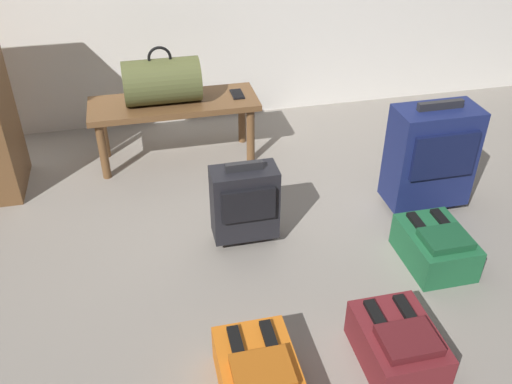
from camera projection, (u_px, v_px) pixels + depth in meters
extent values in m
plane|color=gray|center=(243.00, 253.00, 2.75)|extent=(6.60, 6.60, 0.00)
cube|color=brown|center=(174.00, 104.00, 3.31)|extent=(1.00, 0.36, 0.04)
cylinder|color=brown|center=(103.00, 151.00, 3.23)|extent=(0.05, 0.05, 0.36)
cylinder|color=brown|center=(251.00, 135.00, 3.39)|extent=(0.05, 0.05, 0.36)
cylinder|color=brown|center=(103.00, 131.00, 3.44)|extent=(0.05, 0.05, 0.36)
cylinder|color=brown|center=(242.00, 117.00, 3.60)|extent=(0.05, 0.05, 0.36)
cylinder|color=#51562D|center=(162.00, 81.00, 3.21)|extent=(0.44, 0.26, 0.26)
torus|color=black|center=(160.00, 58.00, 3.14)|extent=(0.14, 0.02, 0.14)
cube|color=black|center=(237.00, 94.00, 3.37)|extent=(0.07, 0.14, 0.01)
cube|color=black|center=(237.00, 93.00, 3.37)|extent=(0.06, 0.13, 0.00)
cube|color=navy|center=(430.00, 156.00, 2.91)|extent=(0.43, 0.23, 0.54)
cube|color=#11183E|center=(445.00, 156.00, 2.77)|extent=(0.34, 0.02, 0.24)
cube|color=#262628|center=(440.00, 105.00, 2.75)|extent=(0.24, 0.03, 0.04)
cylinder|color=black|center=(390.00, 197.00, 3.11)|extent=(0.02, 0.05, 0.05)
cylinder|color=black|center=(439.00, 190.00, 3.16)|extent=(0.02, 0.05, 0.05)
cube|color=black|center=(245.00, 202.00, 2.70)|extent=(0.32, 0.16, 0.37)
cube|color=black|center=(248.00, 205.00, 2.60)|extent=(0.26, 0.02, 0.17)
cube|color=#262628|center=(244.00, 166.00, 2.58)|extent=(0.18, 0.03, 0.04)
cylinder|color=black|center=(221.00, 233.00, 2.84)|extent=(0.02, 0.05, 0.05)
cylinder|color=black|center=(264.00, 227.00, 2.88)|extent=(0.02, 0.05, 0.05)
cube|color=#1E6038|center=(435.00, 247.00, 2.65)|extent=(0.28, 0.38, 0.17)
cube|color=#184D2C|center=(446.00, 239.00, 2.54)|extent=(0.21, 0.17, 0.04)
cube|color=black|center=(419.00, 225.00, 2.64)|extent=(0.04, 0.19, 0.02)
cube|color=black|center=(443.00, 221.00, 2.66)|extent=(0.04, 0.19, 0.02)
cube|color=maroon|center=(397.00, 345.00, 2.15)|extent=(0.28, 0.38, 0.17)
cube|color=#55181C|center=(409.00, 340.00, 2.04)|extent=(0.21, 0.17, 0.04)
cube|color=black|center=(378.00, 318.00, 2.14)|extent=(0.04, 0.19, 0.02)
cube|color=black|center=(408.00, 313.00, 2.17)|extent=(0.04, 0.19, 0.02)
cube|color=orange|center=(258.00, 375.00, 2.04)|extent=(0.28, 0.38, 0.17)
cube|color=#AD5514|center=(262.00, 371.00, 1.93)|extent=(0.21, 0.17, 0.04)
cube|color=black|center=(237.00, 347.00, 2.03)|extent=(0.04, 0.19, 0.02)
cube|color=black|center=(270.00, 341.00, 2.05)|extent=(0.04, 0.19, 0.02)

